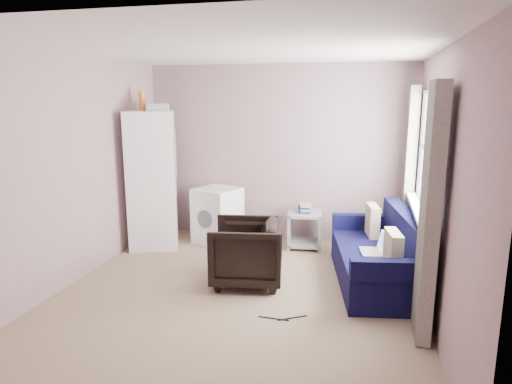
# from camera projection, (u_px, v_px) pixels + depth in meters

# --- Properties ---
(room) EXTENTS (3.84, 4.24, 2.54)m
(room) POSITION_uv_depth(u_px,v_px,m) (239.00, 179.00, 4.54)
(room) COLOR #997F64
(room) RESTS_ON ground
(armchair) EXTENTS (0.83, 0.87, 0.78)m
(armchair) POSITION_uv_depth(u_px,v_px,m) (246.00, 249.00, 5.08)
(armchair) COLOR black
(armchair) RESTS_ON ground
(fridge) EXTENTS (0.84, 0.84, 2.12)m
(fridge) POSITION_uv_depth(u_px,v_px,m) (152.00, 179.00, 6.25)
(fridge) COLOR white
(fridge) RESTS_ON ground
(washing_machine) EXTENTS (0.71, 0.71, 0.78)m
(washing_machine) POSITION_uv_depth(u_px,v_px,m) (217.00, 214.00, 6.51)
(washing_machine) COLOR white
(washing_machine) RESTS_ON ground
(side_table) EXTENTS (0.50, 0.50, 0.62)m
(side_table) POSITION_uv_depth(u_px,v_px,m) (304.00, 227.00, 6.30)
(side_table) COLOR gray
(side_table) RESTS_ON ground
(sofa) EXTENTS (1.11, 1.91, 0.80)m
(sofa) POSITION_uv_depth(u_px,v_px,m) (381.00, 258.00, 5.09)
(sofa) COLOR #0C0B35
(sofa) RESTS_ON ground
(window_dressing) EXTENTS (0.17, 2.62, 2.18)m
(window_dressing) POSITION_uv_depth(u_px,v_px,m) (418.00, 188.00, 4.81)
(window_dressing) COLOR white
(window_dressing) RESTS_ON ground
(floor_cables) EXTENTS (0.45, 0.17, 0.01)m
(floor_cables) POSITION_uv_depth(u_px,v_px,m) (283.00, 318.00, 4.31)
(floor_cables) COLOR black
(floor_cables) RESTS_ON ground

